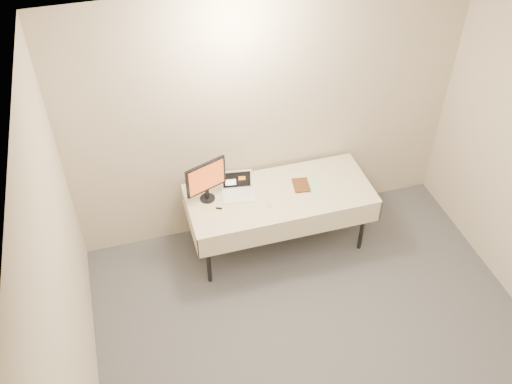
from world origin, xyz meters
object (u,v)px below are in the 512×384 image
object	(u,v)px
table	(280,197)
laptop	(238,189)
book	(294,179)
monitor	(206,179)

from	to	relation	value
table	laptop	size ratio (longest dim) A/B	5.37
laptop	book	bearing A→B (deg)	2.17
laptop	book	world-z (taller)	laptop
table	monitor	size ratio (longest dim) A/B	4.18
table	book	size ratio (longest dim) A/B	8.75
table	monitor	bearing A→B (deg)	170.77
laptop	book	size ratio (longest dim) A/B	1.63
table	laptop	distance (m)	0.44
table	laptop	bearing A→B (deg)	163.77
laptop	table	bearing A→B (deg)	-7.49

